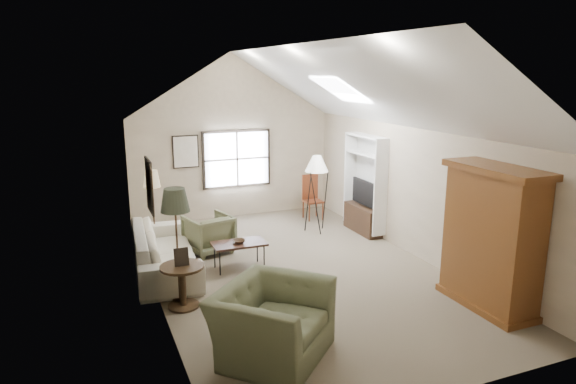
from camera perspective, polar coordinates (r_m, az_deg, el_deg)
name	(u,v)px	position (r m, az deg, el deg)	size (l,w,h in m)	color
room_shell	(297,92)	(8.77, 1.01, 11.00)	(5.01, 8.01, 4.00)	#695B4B
window	(237,159)	(12.70, -5.70, 3.68)	(1.72, 0.08, 1.42)	black
skylight	(340,89)	(10.14, 5.84, 11.32)	(0.80, 1.20, 0.52)	white
wall_art	(169,167)	(10.28, -13.08, 2.69)	(1.97, 3.71, 0.88)	black
armoire	(492,238)	(8.36, 21.70, -4.79)	(0.60, 1.50, 2.20)	brown
tv_alcove	(365,182)	(11.52, 8.54, 1.08)	(0.32, 1.30, 2.10)	white
media_console	(363,219)	(11.71, 8.31, -2.99)	(0.34, 1.18, 0.60)	#382316
tv_panel	(364,192)	(11.56, 8.41, -0.04)	(0.05, 0.90, 0.55)	black
sofa	(164,250)	(9.62, -13.57, -6.30)	(2.69, 1.05, 0.79)	beige
armchair_near	(272,322)	(6.70, -1.79, -14.25)	(1.42, 1.24, 0.92)	#565F42
armchair_far	(209,234)	(10.42, -8.80, -4.58)	(0.82, 0.85, 0.77)	#5D6144
coffee_table	(239,255)	(9.56, -5.44, -7.03)	(0.97, 0.54, 0.50)	#311A14
bowl	(239,241)	(9.46, -5.48, -5.46)	(0.23, 0.23, 0.06)	#3C2B18
side_table	(183,286)	(8.17, -11.60, -10.21)	(0.67, 0.67, 0.67)	#392917
side_chair	(313,197)	(12.56, 2.81, -0.60)	(0.42, 0.42, 1.09)	brown
tripod_lamp	(316,193)	(11.48, 3.17, -0.17)	(0.52, 0.52, 1.78)	white
dark_lamp	(177,245)	(8.14, -12.21, -5.81)	(0.45, 0.45, 1.88)	#25291D
tan_lamp	(153,210)	(10.63, -14.72, -1.95)	(0.34, 0.34, 1.68)	tan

